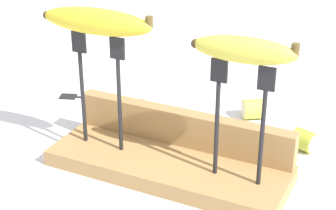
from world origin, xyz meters
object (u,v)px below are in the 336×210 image
(banana_chunk_far, at_px, (252,109))
(fork_stand_left, at_px, (100,82))
(fork_stand_right, at_px, (240,112))
(fork_fallen_far, at_px, (90,97))
(banana_chunk_near, at_px, (305,140))
(banana_raised_right, at_px, (244,50))
(banana_raised_left, at_px, (96,21))

(banana_chunk_far, bearing_deg, fork_stand_left, -124.52)
(fork_stand_right, bearing_deg, fork_fallen_far, 153.29)
(fork_stand_left, bearing_deg, banana_chunk_near, 30.85)
(banana_raised_right, distance_m, fork_fallen_far, 0.52)
(fork_stand_right, distance_m, banana_raised_left, 0.27)
(banana_chunk_near, distance_m, banana_chunk_far, 0.15)
(banana_chunk_near, bearing_deg, banana_chunk_far, 146.82)
(fork_stand_left, relative_size, banana_chunk_near, 4.08)
(fork_stand_left, height_order, banana_chunk_near, fork_stand_left)
(fork_stand_right, height_order, banana_chunk_far, fork_stand_right)
(banana_raised_right, distance_m, banana_chunk_far, 0.36)
(banana_raised_left, height_order, banana_raised_right, banana_raised_left)
(fork_stand_left, bearing_deg, fork_stand_right, 0.00)
(fork_stand_right, bearing_deg, banana_raised_left, -180.00)
(fork_stand_left, xyz_separation_m, banana_chunk_near, (0.32, 0.19, -0.13))
(fork_fallen_far, height_order, banana_chunk_near, banana_chunk_near)
(fork_stand_left, distance_m, banana_raised_right, 0.27)
(banana_raised_right, bearing_deg, fork_stand_right, 3.71)
(fork_stand_right, relative_size, banana_chunk_far, 3.48)
(fork_stand_left, relative_size, fork_fallen_far, 1.12)
(banana_raised_left, relative_size, banana_chunk_near, 4.01)
(banana_raised_left, relative_size, banana_chunk_far, 3.56)
(banana_raised_right, distance_m, banana_chunk_near, 0.30)
(banana_chunk_far, bearing_deg, fork_fallen_far, -170.01)
(fork_stand_left, distance_m, banana_raised_left, 0.10)
(fork_stand_left, distance_m, banana_chunk_far, 0.35)
(banana_chunk_near, height_order, banana_chunk_far, banana_chunk_far)
(fork_stand_right, bearing_deg, banana_chunk_far, 102.71)
(fork_stand_left, bearing_deg, fork_fallen_far, 128.70)
(fork_fallen_far, bearing_deg, banana_chunk_near, -2.52)
(fork_fallen_far, distance_m, banana_chunk_near, 0.48)
(fork_stand_right, distance_m, banana_raised_right, 0.10)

